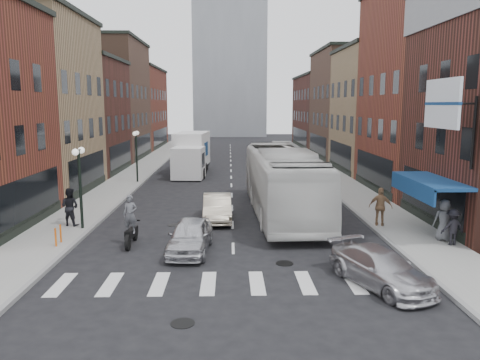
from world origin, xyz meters
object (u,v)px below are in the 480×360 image
at_px(bike_rack, 58,235).
at_px(sedan_left_far, 217,208).
at_px(curb_car, 381,268).
at_px(ped_right_a, 453,227).
at_px(ped_left_solo, 70,207).
at_px(sedan_left_near, 190,236).
at_px(ped_right_b, 381,207).
at_px(streetlamp_far, 136,147).
at_px(streetlamp_near, 80,173).
at_px(billboard_sign, 444,105).
at_px(transit_bus, 282,182).
at_px(motorcycle_rider, 131,222).
at_px(ped_right_c, 444,220).
at_px(box_truck, 191,154).

height_order(bike_rack, sedan_left_far, sedan_left_far).
distance_m(curb_car, ped_right_a, 6.12).
xyz_separation_m(curb_car, ped_left_solo, (-13.17, 7.88, 0.47)).
bearing_deg(sedan_left_near, ped_right_b, 25.51).
distance_m(streetlamp_far, bike_rack, 16.87).
bearing_deg(streetlamp_near, sedan_left_far, 16.89).
xyz_separation_m(sedan_left_near, ped_right_b, (9.22, 3.56, 0.42)).
distance_m(billboard_sign, ped_right_a, 5.28).
bearing_deg(sedan_left_far, ped_right_b, -14.70).
distance_m(streetlamp_far, curb_car, 24.80).
bearing_deg(curb_car, transit_bus, 79.11).
distance_m(transit_bus, sedan_left_near, 8.30).
xyz_separation_m(billboard_sign, transit_bus, (-5.75, 6.84, -4.26)).
bearing_deg(streetlamp_far, sedan_left_far, -61.23).
xyz_separation_m(billboard_sign, ped_left_solo, (-16.73, 4.03, -5.03)).
height_order(motorcycle_rider, sedan_left_near, motorcycle_rider).
bearing_deg(ped_right_c, box_truck, -50.54).
bearing_deg(transit_bus, sedan_left_near, -126.24).
xyz_separation_m(transit_bus, ped_right_b, (4.57, -3.21, -0.76)).
bearing_deg(transit_bus, streetlamp_near, -163.69).
xyz_separation_m(curb_car, ped_right_b, (2.38, 7.47, 0.49)).
relative_size(transit_bus, curb_car, 3.10).
bearing_deg(curb_car, sedan_left_near, 127.73).
xyz_separation_m(sedan_left_far, ped_left_solo, (-7.33, -1.47, 0.41)).
relative_size(streetlamp_near, ped_right_b, 2.13).
xyz_separation_m(sedan_left_near, ped_right_a, (11.29, 0.26, 0.24)).
distance_m(motorcycle_rider, ped_left_solo, 4.72).
relative_size(sedan_left_far, curb_car, 0.97).
relative_size(ped_right_a, ped_right_b, 0.81).
bearing_deg(streetlamp_far, curb_car, -59.80).
xyz_separation_m(streetlamp_near, curb_car, (12.42, -7.34, -2.28)).
bearing_deg(billboard_sign, streetlamp_far, 132.41).
height_order(billboard_sign, curb_car, billboard_sign).
xyz_separation_m(streetlamp_far, bike_rack, (-0.20, -16.70, -2.36)).
xyz_separation_m(curb_car, ped_right_a, (4.46, 4.18, 0.31)).
relative_size(transit_bus, ped_left_solo, 7.07).
distance_m(bike_rack, sedan_left_far, 8.26).
bearing_deg(box_truck, bike_rack, -95.44).
xyz_separation_m(streetlamp_far, ped_right_b, (14.80, -13.87, -1.80)).
xyz_separation_m(bike_rack, box_truck, (4.06, 21.48, 1.26)).
relative_size(billboard_sign, ped_right_b, 1.92).
xyz_separation_m(box_truck, sedan_left_far, (2.73, -16.78, -1.12)).
bearing_deg(ped_left_solo, motorcycle_rider, 156.68).
xyz_separation_m(billboard_sign, ped_right_a, (0.89, 0.33, -5.20)).
distance_m(box_truck, motorcycle_rider, 21.27).
relative_size(sedan_left_near, ped_right_c, 2.19).
distance_m(motorcycle_rider, transit_bus, 9.38).
distance_m(billboard_sign, sedan_left_near, 11.74).
bearing_deg(ped_right_c, sedan_left_near, 12.87).
bearing_deg(curb_car, ped_right_a, 20.69).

